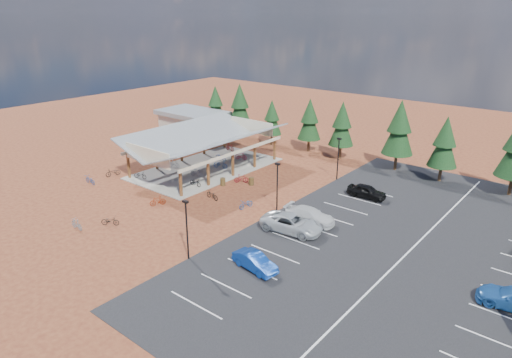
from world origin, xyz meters
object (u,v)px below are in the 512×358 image
Objects in this scene: bike_12 at (110,221)px; bike_1 at (174,163)px; bike_pavilion at (205,140)px; car_3 at (310,215)px; lamp_post_1 at (277,184)px; bike_7 at (241,156)px; lamp_post_0 at (187,226)px; car_1 at (255,262)px; bike_3 at (230,147)px; bike_13 at (77,224)px; bike_4 at (195,182)px; bike_10 at (90,180)px; bike_6 at (220,164)px; bike_8 at (113,172)px; lamp_post_2 at (338,156)px; car_4 at (367,191)px; outbuilding at (193,122)px; bike_16 at (212,195)px; car_2 at (292,223)px; trash_bin_0 at (223,182)px; bike_15 at (241,179)px; bike_0 at (140,175)px; bike_5 at (197,172)px; bike_14 at (246,204)px; trash_bin_1 at (251,181)px; bike_2 at (221,157)px; bike_11 at (158,201)px.

bike_1 is at bearing -5.71° from bike_12.
bike_pavilion reaches higher than car_3.
lamp_post_1 is 2.94× the size of bike_7.
lamp_post_0 reaches higher than car_1.
car_3 is (21.77, -12.65, 0.12)m from bike_3.
bike_1 is 18.63m from bike_13.
bike_4 is 12.45m from bike_10.
bike_8 is at bearing 124.32° from bike_6.
car_4 is (5.32, -2.96, -2.22)m from lamp_post_2.
outbuilding is 28.10m from bike_16.
bike_8 is 0.33× the size of car_2.
bike_1 is 0.92× the size of bike_7.
car_1 is (5.24, -9.88, -2.27)m from lamp_post_1.
outbuilding is 37.69m from car_2.
bike_12 reaches higher than trash_bin_0.
bike_15 is at bearing 65.70° from car_3.
bike_3 is 20.40m from bike_10.
bike_0 is 15.39m from bike_3.
bike_1 is 4.87m from bike_5.
lamp_post_1 is 4.09m from bike_14.
car_1 is at bearing -49.39° from trash_bin_1.
lamp_post_2 reaches higher than bike_6.
bike_0 is 0.89× the size of bike_2.
lamp_post_1 reaches higher than bike_8.
bike_5 is (2.20, -6.58, 0.04)m from bike_2.
lamp_post_1 is at bearing -100.54° from bike_0.
bike_pavilion is 20.95m from car_4.
bike_10 is at bearing -137.97° from lamp_post_2.
lamp_post_1 reaches higher than outbuilding.
bike_8 is at bearing 91.59° from bike_0.
bike_7 is 16.01m from bike_14.
bike_2 is 1.11× the size of bike_11.
bike_14 is at bearing -33.57° from outbuilding.
bike_3 is 12.89m from bike_15.
bike_4 is at bearing 85.23° from car_3.
bike_6 is at bearing 57.56° from car_1.
lamp_post_0 is 6.10m from car_1.
bike_pavilion reaches higher than bike_16.
bike_13 is at bearing -168.31° from bike_2.
car_2 is (32.70, -18.70, -1.19)m from outbuilding.
bike_12 is at bearing 124.98° from car_3.
lamp_post_2 is at bearing -7.85° from outbuilding.
lamp_post_0 reaches higher than bike_6.
bike_2 is at bearing 7.57° from bike_5.
bike_7 is 19.23m from car_4.
bike_3 is (0.50, 15.38, 0.09)m from bike_0.
car_1 is at bearing -37.08° from outbuilding.
bike_13 is at bearing 169.76° from bike_7.
lamp_post_2 is 2.88× the size of bike_14.
bike_15 is (13.66, 8.14, 0.02)m from bike_8.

